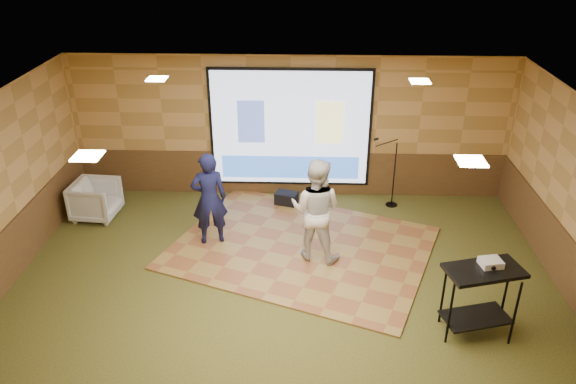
{
  "coord_description": "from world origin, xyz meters",
  "views": [
    {
      "loc": [
        0.32,
        -7.39,
        5.52
      ],
      "look_at": [
        0.04,
        0.95,
        1.3
      ],
      "focal_mm": 35.0,
      "sensor_mm": 36.0,
      "label": 1
    }
  ],
  "objects_px": {
    "av_table": "(481,287)",
    "duffel_bag": "(286,199)",
    "projector": "(491,263)",
    "dance_floor": "(301,247)",
    "mic_stand": "(391,184)",
    "player_left": "(209,199)",
    "projector_screen": "(290,130)",
    "player_right": "(316,210)",
    "banquet_chair": "(96,200)"
  },
  "relations": [
    {
      "from": "dance_floor",
      "to": "player_right",
      "type": "height_order",
      "value": "player_right"
    },
    {
      "from": "projector_screen",
      "to": "mic_stand",
      "type": "xyz_separation_m",
      "value": [
        2.07,
        -0.44,
        -0.98
      ]
    },
    {
      "from": "projector_screen",
      "to": "projector",
      "type": "height_order",
      "value": "projector_screen"
    },
    {
      "from": "player_right",
      "to": "av_table",
      "type": "relative_size",
      "value": 1.67
    },
    {
      "from": "projector_screen",
      "to": "dance_floor",
      "type": "distance_m",
      "value": 2.63
    },
    {
      "from": "player_left",
      "to": "mic_stand",
      "type": "xyz_separation_m",
      "value": [
        3.46,
        1.58,
        -0.41
      ]
    },
    {
      "from": "av_table",
      "to": "duffel_bag",
      "type": "distance_m",
      "value": 4.85
    },
    {
      "from": "dance_floor",
      "to": "player_left",
      "type": "height_order",
      "value": "player_left"
    },
    {
      "from": "projector_screen",
      "to": "mic_stand",
      "type": "relative_size",
      "value": 2.21
    },
    {
      "from": "projector_screen",
      "to": "duffel_bag",
      "type": "bearing_deg",
      "value": -97.03
    },
    {
      "from": "projector_screen",
      "to": "banquet_chair",
      "type": "height_order",
      "value": "projector_screen"
    },
    {
      "from": "banquet_chair",
      "to": "dance_floor",
      "type": "bearing_deg",
      "value": -99.36
    },
    {
      "from": "mic_stand",
      "to": "av_table",
      "type": "bearing_deg",
      "value": -74.81
    },
    {
      "from": "projector_screen",
      "to": "av_table",
      "type": "distance_m",
      "value": 5.22
    },
    {
      "from": "projector_screen",
      "to": "mic_stand",
      "type": "height_order",
      "value": "projector_screen"
    },
    {
      "from": "projector",
      "to": "av_table",
      "type": "bearing_deg",
      "value": -150.27
    },
    {
      "from": "player_left",
      "to": "duffel_bag",
      "type": "bearing_deg",
      "value": -146.37
    },
    {
      "from": "player_left",
      "to": "projector",
      "type": "xyz_separation_m",
      "value": [
        4.29,
        -2.25,
        0.25
      ]
    },
    {
      "from": "dance_floor",
      "to": "player_right",
      "type": "relative_size",
      "value": 2.38
    },
    {
      "from": "player_right",
      "to": "mic_stand",
      "type": "height_order",
      "value": "player_right"
    },
    {
      "from": "dance_floor",
      "to": "player_left",
      "type": "relative_size",
      "value": 2.53
    },
    {
      "from": "projector",
      "to": "banquet_chair",
      "type": "relative_size",
      "value": 0.34
    },
    {
      "from": "player_left",
      "to": "av_table",
      "type": "distance_m",
      "value": 4.8
    },
    {
      "from": "mic_stand",
      "to": "duffel_bag",
      "type": "distance_m",
      "value": 2.16
    },
    {
      "from": "player_left",
      "to": "mic_stand",
      "type": "relative_size",
      "value": 1.16
    },
    {
      "from": "projector",
      "to": "dance_floor",
      "type": "bearing_deg",
      "value": 130.69
    },
    {
      "from": "av_table",
      "to": "projector",
      "type": "distance_m",
      "value": 0.38
    },
    {
      "from": "player_left",
      "to": "player_right",
      "type": "xyz_separation_m",
      "value": [
        1.9,
        -0.45,
        0.05
      ]
    },
    {
      "from": "player_right",
      "to": "projector",
      "type": "xyz_separation_m",
      "value": [
        2.39,
        -1.81,
        0.2
      ]
    },
    {
      "from": "banquet_chair",
      "to": "mic_stand",
      "type": "bearing_deg",
      "value": -78.44
    },
    {
      "from": "av_table",
      "to": "banquet_chair",
      "type": "relative_size",
      "value": 1.32
    },
    {
      "from": "dance_floor",
      "to": "av_table",
      "type": "bearing_deg",
      "value": -40.73
    },
    {
      "from": "mic_stand",
      "to": "banquet_chair",
      "type": "relative_size",
      "value": 1.79
    },
    {
      "from": "projector_screen",
      "to": "projector",
      "type": "distance_m",
      "value": 5.17
    },
    {
      "from": "player_left",
      "to": "mic_stand",
      "type": "height_order",
      "value": "player_left"
    },
    {
      "from": "av_table",
      "to": "duffel_bag",
      "type": "xyz_separation_m",
      "value": [
        -2.87,
        3.86,
        -0.67
      ]
    },
    {
      "from": "player_left",
      "to": "banquet_chair",
      "type": "bearing_deg",
      "value": -35.21
    },
    {
      "from": "player_left",
      "to": "projector_screen",
      "type": "bearing_deg",
      "value": -139.77
    },
    {
      "from": "mic_stand",
      "to": "player_left",
      "type": "bearing_deg",
      "value": -150.92
    },
    {
      "from": "dance_floor",
      "to": "duffel_bag",
      "type": "distance_m",
      "value": 1.71
    },
    {
      "from": "av_table",
      "to": "dance_floor",
      "type": "bearing_deg",
      "value": 139.27
    },
    {
      "from": "player_left",
      "to": "projector",
      "type": "relative_size",
      "value": 6.03
    },
    {
      "from": "projector",
      "to": "mic_stand",
      "type": "xyz_separation_m",
      "value": [
        -0.83,
        3.83,
        -0.67
      ]
    },
    {
      "from": "av_table",
      "to": "projector_screen",
      "type": "bearing_deg",
      "value": 122.77
    },
    {
      "from": "av_table",
      "to": "duffel_bag",
      "type": "height_order",
      "value": "av_table"
    },
    {
      "from": "av_table",
      "to": "projector",
      "type": "relative_size",
      "value": 3.84
    },
    {
      "from": "player_right",
      "to": "mic_stand",
      "type": "distance_m",
      "value": 2.6
    },
    {
      "from": "player_right",
      "to": "av_table",
      "type": "distance_m",
      "value": 2.98
    },
    {
      "from": "mic_stand",
      "to": "banquet_chair",
      "type": "xyz_separation_m",
      "value": [
        -5.89,
        -0.69,
        -0.11
      ]
    },
    {
      "from": "banquet_chair",
      "to": "projector",
      "type": "bearing_deg",
      "value": -110.18
    }
  ]
}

